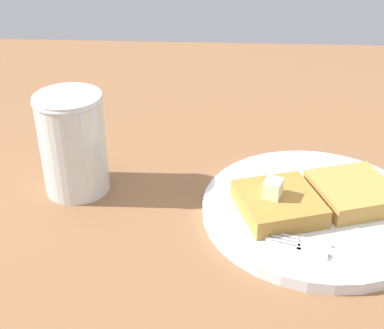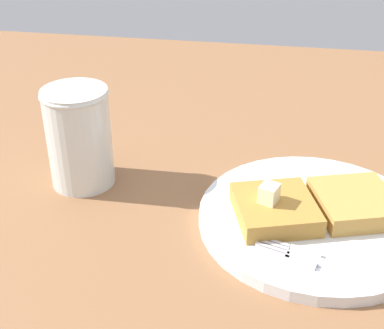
# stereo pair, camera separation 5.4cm
# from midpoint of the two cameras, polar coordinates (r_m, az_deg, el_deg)

# --- Properties ---
(table_surface) EXTENTS (1.16, 1.16, 0.02)m
(table_surface) POSITION_cam_midpoint_polar(r_m,az_deg,el_deg) (0.54, 6.18, -7.74)
(table_surface) COLOR brown
(table_surface) RESTS_ON ground
(plate) EXTENTS (0.23, 0.23, 0.01)m
(plate) POSITION_cam_midpoint_polar(r_m,az_deg,el_deg) (0.55, 10.28, -4.88)
(plate) COLOR silver
(plate) RESTS_ON table_surface
(toast_slice_left) EXTENTS (0.09, 0.10, 0.02)m
(toast_slice_left) POSITION_cam_midpoint_polar(r_m,az_deg,el_deg) (0.53, 6.50, -4.25)
(toast_slice_left) COLOR #B07E34
(toast_slice_left) RESTS_ON plate
(toast_slice_middle) EXTENTS (0.09, 0.10, 0.02)m
(toast_slice_middle) POSITION_cam_midpoint_polar(r_m,az_deg,el_deg) (0.56, 14.13, -2.98)
(toast_slice_middle) COLOR #C18F43
(toast_slice_middle) RESTS_ON plate
(butter_pat_primary) EXTENTS (0.02, 0.02, 0.02)m
(butter_pat_primary) POSITION_cam_midpoint_polar(r_m,az_deg,el_deg) (0.52, 5.67, -2.65)
(butter_pat_primary) COLOR #F8EDC5
(butter_pat_primary) RESTS_ON toast_slice_left
(fork) EXTENTS (0.16, 0.06, 0.00)m
(fork) POSITION_cam_midpoint_polar(r_m,az_deg,el_deg) (0.49, 12.47, -9.49)
(fork) COLOR silver
(fork) RESTS_ON plate
(syrup_jar) EXTENTS (0.07, 0.07, 0.11)m
(syrup_jar) POSITION_cam_midpoint_polar(r_m,az_deg,el_deg) (0.58, -15.18, 1.87)
(syrup_jar) COLOR #441E06
(syrup_jar) RESTS_ON table_surface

